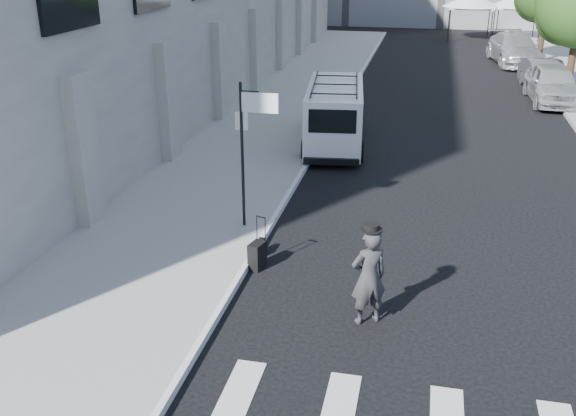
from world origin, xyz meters
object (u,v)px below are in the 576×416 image
at_px(businessman, 369,277).
at_px(cargo_van, 335,114).
at_px(parked_car_c, 515,49).
at_px(parked_car_a, 553,84).
at_px(briefcase, 260,248).
at_px(suitcase, 257,255).
at_px(parked_car_b, 544,76).

distance_m(businessman, cargo_van, 11.21).
bearing_deg(parked_car_c, parked_car_a, -94.20).
relative_size(briefcase, cargo_van, 0.08).
distance_m(businessman, suitcase, 3.07).
xyz_separation_m(briefcase, parked_car_b, (8.70, 19.50, 0.53)).
height_order(businessman, briefcase, businessman).
distance_m(businessman, briefcase, 3.55).
bearing_deg(suitcase, parked_car_c, 88.56).
height_order(businessman, suitcase, businessman).
xyz_separation_m(businessman, parked_car_c, (5.42, 28.97, -0.10)).
bearing_deg(parked_car_c, cargo_van, -121.04).
bearing_deg(businessman, parked_car_a, -137.72).
relative_size(parked_car_a, parked_car_b, 1.14).
bearing_deg(cargo_van, businessman, -84.97).
bearing_deg(suitcase, parked_car_b, 81.68).
distance_m(cargo_van, parked_car_a, 11.73).
bearing_deg(parked_car_c, briefcase, -114.70).
distance_m(cargo_van, parked_car_c, 19.57).
height_order(suitcase, parked_car_a, parked_car_a).
bearing_deg(businessman, parked_car_b, -135.81).
xyz_separation_m(parked_car_a, parked_car_c, (-0.63, 9.73, 0.01)).
bearing_deg(cargo_van, parked_car_c, 60.19).
height_order(cargo_van, parked_car_b, cargo_van).
xyz_separation_m(briefcase, suitcase, (0.12, -0.62, 0.14)).
height_order(suitcase, parked_car_c, parked_car_c).
relative_size(cargo_van, parked_car_c, 0.99).
bearing_deg(parked_car_a, briefcase, -118.89).
distance_m(briefcase, cargo_van, 8.79).
height_order(parked_car_a, parked_car_b, parked_car_a).
bearing_deg(parked_car_a, suitcase, -117.76).
bearing_deg(cargo_van, parked_car_b, 45.64).
height_order(suitcase, cargo_van, cargo_van).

